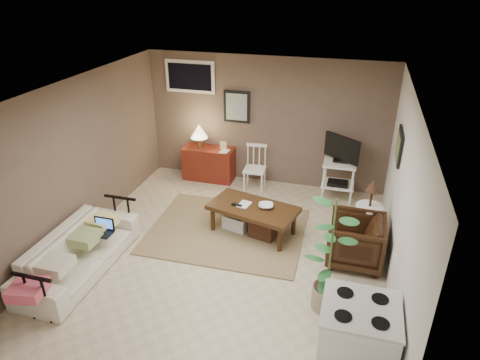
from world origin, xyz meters
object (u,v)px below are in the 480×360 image
(coffee_table, at_px, (252,217))
(tv_stand, at_px, (340,167))
(armchair, at_px, (356,239))
(red_console, at_px, (208,160))
(spindle_chair, at_px, (255,169))
(side_table, at_px, (370,205))
(potted_plant, at_px, (331,252))
(sofa, at_px, (78,246))
(stove, at_px, (356,344))

(coffee_table, distance_m, tv_stand, 1.95)
(tv_stand, height_order, armchair, tv_stand)
(coffee_table, xyz_separation_m, tv_stand, (1.19, 1.50, 0.35))
(red_console, height_order, spindle_chair, red_console)
(side_table, bearing_deg, red_console, 154.20)
(potted_plant, bearing_deg, sofa, -176.91)
(coffee_table, bearing_deg, spindle_chair, 102.69)
(red_console, xyz_separation_m, spindle_chair, (0.98, -0.17, 0.01))
(potted_plant, bearing_deg, red_console, 130.62)
(spindle_chair, bearing_deg, coffee_table, -77.31)
(sofa, bearing_deg, side_table, -65.25)
(coffee_table, xyz_separation_m, spindle_chair, (-0.33, 1.48, 0.12))
(potted_plant, xyz_separation_m, stove, (0.36, -0.96, -0.35))
(red_console, distance_m, side_table, 3.37)
(spindle_chair, bearing_deg, sofa, -119.45)
(side_table, bearing_deg, stove, -91.90)
(sofa, xyz_separation_m, armchair, (3.59, 1.21, -0.00))
(red_console, bearing_deg, side_table, -25.80)
(side_table, relative_size, potted_plant, 0.69)
(tv_stand, bearing_deg, side_table, -68.27)
(red_console, relative_size, potted_plant, 0.73)
(spindle_chair, relative_size, armchair, 1.11)
(coffee_table, bearing_deg, armchair, -11.56)
(red_console, xyz_separation_m, side_table, (3.02, -1.46, 0.27))
(stove, bearing_deg, spindle_chair, 117.29)
(side_table, distance_m, armchair, 0.60)
(red_console, relative_size, stove, 1.18)
(armchair, bearing_deg, stove, 2.71)
(side_table, xyz_separation_m, potted_plant, (-0.44, -1.55, 0.16))
(coffee_table, distance_m, red_console, 2.11)
(tv_stand, relative_size, potted_plant, 0.78)
(side_table, xyz_separation_m, armchair, (-0.15, -0.51, -0.28))
(coffee_table, distance_m, sofa, 2.55)
(stove, bearing_deg, coffee_table, 125.06)
(sofa, bearing_deg, spindle_chair, -29.45)
(coffee_table, bearing_deg, stove, -54.94)
(red_console, distance_m, stove, 4.94)
(coffee_table, distance_m, spindle_chair, 1.52)
(potted_plant, bearing_deg, stove, -69.64)
(stove, bearing_deg, sofa, 167.91)
(spindle_chair, distance_m, side_table, 2.43)
(armchair, bearing_deg, red_console, -123.76)
(sofa, height_order, potted_plant, potted_plant)
(spindle_chair, xyz_separation_m, potted_plant, (1.60, -2.84, 0.42))
(spindle_chair, bearing_deg, tv_stand, 0.75)
(sofa, distance_m, tv_stand, 4.43)
(spindle_chair, height_order, side_table, side_table)
(stove, bearing_deg, tv_stand, 96.54)
(sofa, bearing_deg, armchair, -71.32)
(coffee_table, xyz_separation_m, armchair, (1.56, -0.32, 0.10))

